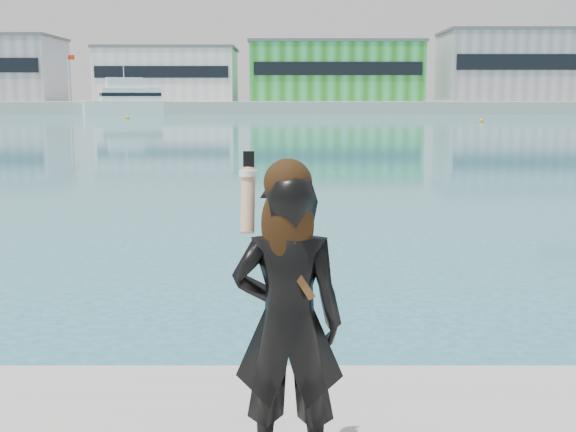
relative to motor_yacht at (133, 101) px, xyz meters
name	(u,v)px	position (x,y,z in m)	size (l,w,h in m)	color
far_quay	(290,107)	(24.85, 19.40, -1.12)	(320.00, 40.00, 2.00)	#9E9E99
warehouse_white	(169,74)	(2.85, 17.38, 4.64)	(24.48, 15.35, 9.50)	silver
warehouse_green	(335,72)	(32.85, 17.38, 5.14)	(30.60, 16.36, 10.50)	#268D23
warehouse_grey_right	(513,66)	(64.85, 17.38, 6.14)	(25.50, 15.35, 12.50)	gray
flagpole_left	(69,74)	(-13.06, 10.40, 4.42)	(1.28, 0.16, 8.00)	silver
flagpole_right	(420,74)	(46.94, 10.40, 4.42)	(1.28, 0.16, 8.00)	silver
motor_yacht	(133,101)	(0.00, 0.00, 0.00)	(16.70, 9.78, 7.53)	white
buoy_near	(481,122)	(46.13, -33.27, -2.12)	(0.50, 0.50, 0.50)	yellow
buoy_far	(128,119)	(3.56, -20.62, -2.12)	(0.50, 0.50, 0.50)	yellow
woman	(288,315)	(24.37, -111.14, -0.43)	(0.62, 0.41, 1.75)	black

